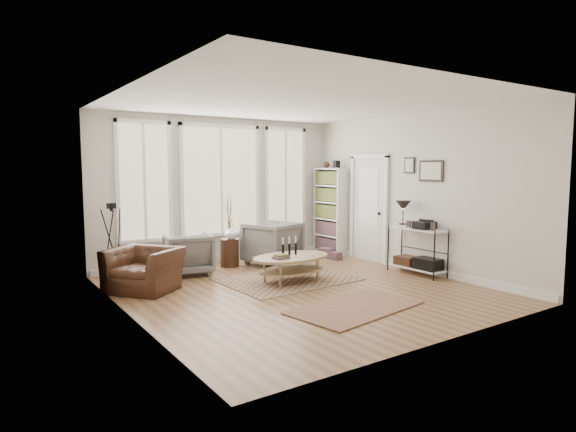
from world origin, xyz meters
TOP-DOWN VIEW (x-y plane):
  - room at (0.02, 0.03)m, footprint 5.50×5.54m
  - bay_window at (0.00, 2.71)m, footprint 4.14×0.12m
  - door at (2.57, 1.15)m, footprint 0.09×1.06m
  - bookcase at (2.44, 2.23)m, footprint 0.31×0.85m
  - low_shelf at (2.38, -0.30)m, footprint 0.38×1.08m
  - wall_art at (2.58, -0.27)m, footprint 0.04×0.88m
  - rug_main at (0.21, 0.63)m, footprint 2.22×1.71m
  - rug_runner at (0.05, -1.26)m, footprint 1.99×1.31m
  - coffee_table at (0.17, 0.46)m, footprint 1.44×0.95m
  - armchair_left at (-1.03, 1.98)m, footprint 0.93×0.95m
  - armchair_right at (0.68, 1.87)m, footprint 1.17×1.18m
  - side_table at (-0.09, 2.19)m, footprint 0.36×0.36m
  - vase at (-0.09, 2.11)m, footprint 0.30×0.30m
  - accent_chair at (-2.04, 1.29)m, footprint 1.35×1.33m
  - tripod_camera at (-2.25, 2.30)m, footprint 0.46×0.46m
  - book_stack_near at (2.05, 1.88)m, footprint 0.33×0.37m
  - book_stack_far at (2.05, 1.58)m, footprint 0.22×0.26m

SIDE VIEW (x-z plane):
  - rug_main at x=0.21m, z-range 0.00..0.01m
  - rug_runner at x=0.05m, z-range 0.01..0.02m
  - book_stack_far at x=2.05m, z-range 0.00..0.15m
  - book_stack_near at x=2.05m, z-range 0.00..0.20m
  - accent_chair at x=-2.04m, z-range 0.00..0.66m
  - coffee_table at x=0.17m, z-range 0.02..0.67m
  - armchair_left at x=-1.03m, z-range 0.00..0.74m
  - armchair_right at x=0.68m, z-range 0.00..0.86m
  - low_shelf at x=2.38m, z-range -0.14..1.16m
  - tripod_camera at x=-2.25m, z-range -0.05..1.26m
  - vase at x=-0.09m, z-range 0.54..0.80m
  - side_table at x=-0.09m, z-range -0.03..1.48m
  - bookcase at x=2.44m, z-range -0.07..1.99m
  - door at x=2.57m, z-range 0.01..2.23m
  - room at x=0.02m, z-range -0.02..2.88m
  - bay_window at x=0.00m, z-range 0.49..2.73m
  - wall_art at x=2.58m, z-range 1.66..2.10m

